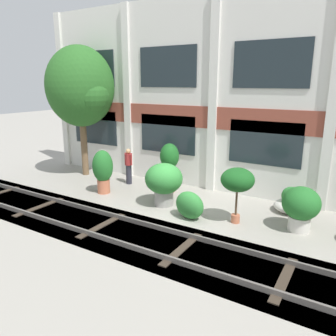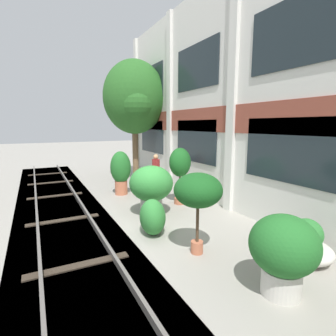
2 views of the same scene
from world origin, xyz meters
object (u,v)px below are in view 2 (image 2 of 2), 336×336
at_px(potted_plant_low_pan, 180,165).
at_px(resident_watching_tracks, 156,171).
at_px(potted_plant_fluted_column, 121,170).
at_px(topiary_hedge, 153,217).
at_px(broadleaf_tree, 134,99).
at_px(potted_plant_wide_bowl, 305,245).
at_px(potted_plant_stone_basin, 283,250).
at_px(potted_plant_ribbed_drum, 151,186).
at_px(potted_plant_tall_urn, 198,192).

bearing_deg(potted_plant_low_pan, resident_watching_tracks, 179.09).
relative_size(potted_plant_fluted_column, topiary_hedge, 1.60).
xyz_separation_m(potted_plant_fluted_column, resident_watching_tracks, (0.12, 1.57, -0.16)).
xyz_separation_m(broadleaf_tree, potted_plant_wide_bowl, (9.86, 0.22, -3.86)).
distance_m(potted_plant_stone_basin, resident_watching_tracks, 7.67).
xyz_separation_m(potted_plant_stone_basin, potted_plant_fluted_column, (-7.70, -0.46, 0.21)).
bearing_deg(resident_watching_tracks, potted_plant_ribbed_drum, 80.35).
xyz_separation_m(potted_plant_stone_basin, potted_plant_wide_bowl, (-0.56, 1.43, -0.47)).
bearing_deg(broadleaf_tree, potted_plant_stone_basin, -6.61).
distance_m(potted_plant_ribbed_drum, potted_plant_wide_bowl, 4.63).
height_order(potted_plant_tall_urn, potted_plant_wide_bowl, potted_plant_tall_urn).
distance_m(potted_plant_ribbed_drum, resident_watching_tracks, 3.15).
bearing_deg(topiary_hedge, potted_plant_tall_urn, 16.89).
height_order(potted_plant_low_pan, potted_plant_wide_bowl, potted_plant_low_pan).
bearing_deg(broadleaf_tree, potted_plant_low_pan, -1.53).
bearing_deg(potted_plant_tall_urn, potted_plant_ribbed_drum, 177.47).
bearing_deg(broadleaf_tree, potted_plant_ribbed_drum, -15.41).
height_order(broadleaf_tree, potted_plant_tall_urn, broadleaf_tree).
xyz_separation_m(broadleaf_tree, potted_plant_tall_urn, (8.51, -1.68, -2.76)).
height_order(potted_plant_stone_basin, potted_plant_tall_urn, potted_plant_tall_urn).
bearing_deg(potted_plant_stone_basin, topiary_hedge, -164.81).
distance_m(potted_plant_low_pan, potted_plant_wide_bowl, 4.98).
xyz_separation_m(broadleaf_tree, potted_plant_low_pan, (5.02, -0.13, -2.74)).
height_order(potted_plant_ribbed_drum, topiary_hedge, potted_plant_ribbed_drum).
bearing_deg(topiary_hedge, potted_plant_low_pan, 135.14).
height_order(potted_plant_stone_basin, potted_plant_wide_bowl, potted_plant_stone_basin).
bearing_deg(potted_plant_tall_urn, broadleaf_tree, 168.85).
bearing_deg(broadleaf_tree, topiary_hedge, -16.87).
relative_size(potted_plant_ribbed_drum, potted_plant_stone_basin, 1.13).
bearing_deg(potted_plant_tall_urn, resident_watching_tracks, 164.47).
relative_size(potted_plant_low_pan, potted_plant_stone_basin, 1.46).
bearing_deg(potted_plant_stone_basin, potted_plant_ribbed_drum, -175.90).
bearing_deg(potted_plant_wide_bowl, resident_watching_tracks, -177.41).
relative_size(potted_plant_stone_basin, potted_plant_tall_urn, 0.76).
distance_m(potted_plant_ribbed_drum, potted_plant_stone_basin, 4.80).
bearing_deg(potted_plant_tall_urn, potted_plant_low_pan, 156.15).
bearing_deg(topiary_hedge, resident_watching_tracks, 154.16).
height_order(potted_plant_wide_bowl, topiary_hedge, potted_plant_wide_bowl).
bearing_deg(potted_plant_fluted_column, broadleaf_tree, 148.44).
relative_size(broadleaf_tree, potted_plant_tall_urn, 3.31).
bearing_deg(potted_plant_ribbed_drum, potted_plant_low_pan, 113.26).
distance_m(potted_plant_fluted_column, resident_watching_tracks, 1.58).
xyz_separation_m(potted_plant_low_pan, resident_watching_tracks, (-2.19, 0.03, -0.60)).
distance_m(potted_plant_wide_bowl, resident_watching_tracks, 7.06).
distance_m(potted_plant_low_pan, potted_plant_ribbed_drum, 1.62).
bearing_deg(potted_plant_wide_bowl, potted_plant_fluted_column, -165.23).
xyz_separation_m(potted_plant_low_pan, potted_plant_wide_bowl, (4.84, 0.35, -1.12)).
distance_m(potted_plant_stone_basin, topiary_hedge, 3.54).
height_order(broadleaf_tree, topiary_hedge, broadleaf_tree).
xyz_separation_m(potted_plant_fluted_column, topiary_hedge, (4.31, -0.46, -0.57)).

